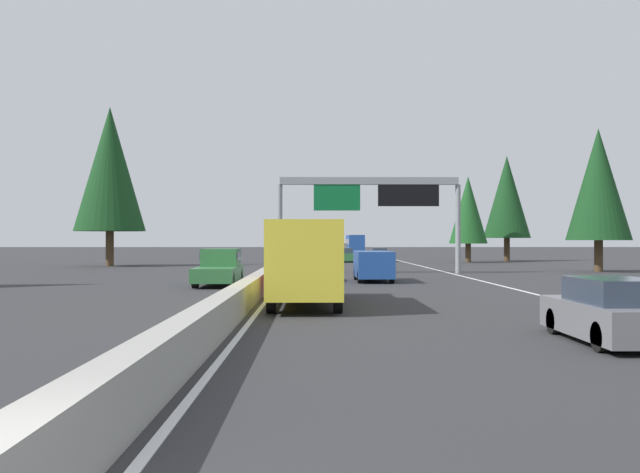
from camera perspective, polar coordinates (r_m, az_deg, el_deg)
ground_plane at (r=64.94m, az=-2.31°, el=-2.32°), size 320.00×320.00×0.00m
median_barrier at (r=84.92m, az=-2.08°, el=-1.53°), size 180.00×0.56×0.90m
shoulder_stripe_right at (r=75.50m, az=6.72°, el=-2.03°), size 160.00×0.16×0.01m
shoulder_stripe_median at (r=74.92m, az=-1.87°, el=-2.04°), size 160.00×0.16×0.01m
sign_gantry_overhead at (r=48.67m, az=4.20°, el=3.22°), size 0.50×12.68×6.64m
sedan_mid_right at (r=17.29m, az=22.55°, el=-5.71°), size 4.40×1.80×1.47m
box_truck_near_right at (r=25.00m, az=-1.18°, el=-1.91°), size 8.50×2.40×2.95m
sedan_far_left at (r=75.47m, az=4.80°, el=-1.52°), size 4.40×1.80×1.47m
pickup_mid_center at (r=96.56m, az=1.64°, el=-1.11°), size 5.60×2.00×1.86m
sedan_far_right at (r=39.67m, az=-1.09°, el=-2.65°), size 4.40×1.80×1.47m
minivan_distant_b at (r=39.40m, az=4.33°, el=-2.27°), size 5.00×1.95×1.69m
bus_near_center at (r=116.59m, az=2.85°, el=-0.57°), size 11.50×2.55×3.10m
sedan_distant_a at (r=73.53m, az=2.01°, el=-1.55°), size 4.40×1.80×1.47m
oncoming_near at (r=36.42m, az=-8.15°, el=-2.49°), size 5.60×2.00×1.86m
conifer_right_near at (r=55.01m, az=21.64°, el=3.94°), size 4.60×4.60×10.45m
conifer_right_mid at (r=79.38m, az=14.91°, el=3.11°), size 5.06×5.06×11.51m
conifer_right_far at (r=73.71m, az=11.92°, el=2.11°), size 3.90×3.90×8.86m
conifer_left_near at (r=64.89m, az=-16.67°, el=5.26°), size 6.19×6.19×14.08m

